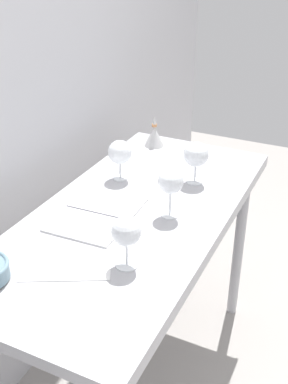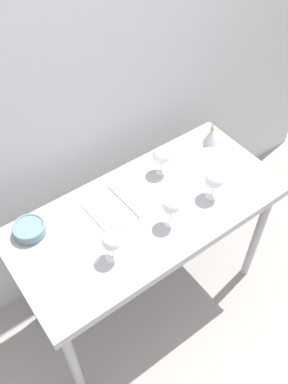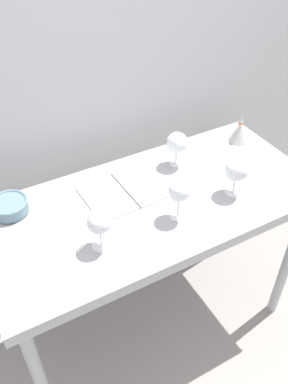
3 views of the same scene
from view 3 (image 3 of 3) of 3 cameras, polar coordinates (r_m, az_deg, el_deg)
ground_plane at (r=2.37m, az=0.97°, el=-17.55°), size 6.00×6.00×0.00m
back_wall at (r=1.84m, az=-6.48°, el=17.53°), size 3.80×0.04×2.60m
steel_counter at (r=1.74m, az=1.36°, el=-3.72°), size 1.40×0.65×0.90m
wine_glass_near_center at (r=1.52m, az=4.97°, el=0.15°), size 0.09×0.09×0.18m
wine_glass_near_left at (r=1.42m, az=-6.26°, el=-4.29°), size 0.09×0.09×0.17m
wine_glass_near_right at (r=1.67m, az=12.84°, el=2.97°), size 0.10×0.10×0.17m
wine_glass_far_right at (r=1.80m, az=4.65°, el=6.79°), size 0.10×0.10×0.17m
open_notebook at (r=1.71m, az=-2.63°, el=0.16°), size 0.35×0.27×0.01m
tasting_sheet_upper at (r=1.59m, az=-11.15°, el=-4.64°), size 0.25×0.30×0.00m
tasting_bowl at (r=1.68m, az=-18.33°, el=-1.87°), size 0.15×0.15×0.06m
decanter_funnel at (r=2.05m, az=13.12°, el=8.15°), size 0.09×0.09×0.14m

